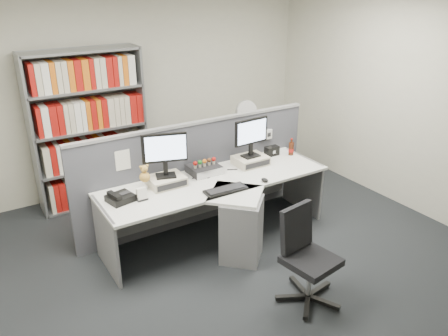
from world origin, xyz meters
TOP-DOWN VIEW (x-y plane):
  - ground at (0.00, 0.00)m, footprint 5.50×5.50m
  - room_shell at (0.00, 0.00)m, footprint 5.04×5.54m
  - partition at (0.00, 1.25)m, footprint 3.00×0.08m
  - desk at (0.00, 0.60)m, footprint 2.60×1.20m
  - monitor_riser_left at (-0.52, 0.98)m, footprint 0.38×0.31m
  - monitor_riser_right at (0.58, 0.98)m, footprint 0.38×0.31m
  - monitor_left at (-0.52, 0.98)m, footprint 0.46×0.21m
  - monitor_right at (0.58, 0.98)m, footprint 0.45×0.16m
  - desktop_pc at (-0.02, 1.05)m, footprint 0.34×0.30m
  - figurines at (-0.02, 1.03)m, footprint 0.29×0.05m
  - keyboard at (-0.06, 0.52)m, footprint 0.46×0.19m
  - mouse at (0.43, 0.49)m, footprint 0.06×0.10m
  - desk_phone at (-1.08, 0.87)m, footprint 0.28×0.27m
  - desk_calendar at (-0.88, 0.79)m, footprint 0.11×0.08m
  - plush_toy at (-0.77, 0.97)m, footprint 0.11×0.11m
  - speaker at (0.97, 1.08)m, footprint 0.18×0.10m
  - cola_bottle at (1.18, 0.96)m, footprint 0.07×0.07m
  - shelving_unit at (-0.90, 2.44)m, footprint 1.41×0.40m
  - filing_cabinet at (1.20, 1.99)m, footprint 0.45×0.61m
  - desk_fan at (1.20, 1.99)m, footprint 0.29×0.17m
  - office_chair at (0.13, -0.53)m, footprint 0.59×0.59m

SIDE VIEW (x-z plane):
  - ground at x=0.00m, z-range 0.00..0.00m
  - filing_cabinet at x=1.20m, z-range 0.00..0.70m
  - desk at x=0.00m, z-range 0.10..0.82m
  - office_chair at x=0.13m, z-range 0.03..0.93m
  - partition at x=0.00m, z-range 0.01..1.29m
  - keyboard at x=-0.06m, z-range 0.72..0.75m
  - mouse at x=0.43m, z-range 0.72..0.76m
  - desk_phone at x=-1.08m, z-range 0.71..0.81m
  - desktop_pc at x=-0.02m, z-range 0.72..0.81m
  - monitor_riser_left at x=-0.52m, z-range 0.72..0.82m
  - monitor_riser_right at x=0.58m, z-range 0.72..0.82m
  - desk_calendar at x=-0.88m, z-range 0.71..0.84m
  - speaker at x=0.97m, z-range 0.72..0.84m
  - cola_bottle at x=1.18m, z-range 0.69..0.91m
  - figurines at x=-0.02m, z-range 0.82..0.90m
  - plush_toy at x=-0.77m, z-range 0.81..1.00m
  - shelving_unit at x=-0.90m, z-range -0.02..1.98m
  - desk_fan at x=1.20m, z-range 0.76..1.25m
  - monitor_right at x=0.58m, z-range 0.86..1.33m
  - monitor_left at x=-0.52m, z-range 0.87..1.35m
  - room_shell at x=0.00m, z-range 0.43..3.15m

